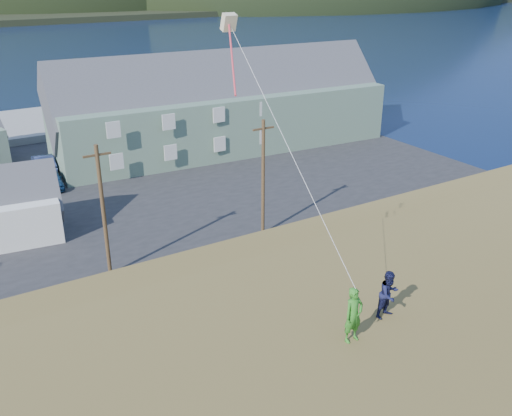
# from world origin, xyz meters

# --- Properties ---
(ground) EXTENTS (900.00, 900.00, 0.00)m
(ground) POSITION_xyz_m (0.00, 0.00, 0.00)
(ground) COLOR #0A1638
(ground) RESTS_ON ground
(grass_strip) EXTENTS (110.00, 8.00, 0.10)m
(grass_strip) POSITION_xyz_m (0.00, -2.00, 0.05)
(grass_strip) COLOR #4C3D19
(grass_strip) RESTS_ON ground
(waterfront_lot) EXTENTS (72.00, 36.00, 0.12)m
(waterfront_lot) POSITION_xyz_m (0.00, 17.00, 0.06)
(waterfront_lot) COLOR #28282B
(waterfront_lot) RESTS_ON ground
(lodge) EXTENTS (34.64, 11.79, 11.98)m
(lodge) POSITION_xyz_m (18.81, 21.42, 4.61)
(lodge) COLOR slate
(lodge) RESTS_ON waterfront_lot
(shed_white) EXTENTS (8.36, 6.05, 6.22)m
(shed_white) POSITION_xyz_m (-4.46, 10.31, 2.40)
(shed_white) COLOR white
(shed_white) RESTS_ON waterfront_lot
(utility_poles) EXTENTS (29.49, 0.24, 9.31)m
(utility_poles) POSITION_xyz_m (-2.95, 1.50, 4.43)
(utility_poles) COLOR #47331E
(utility_poles) RESTS_ON waterfront_lot
(kite_flyer_green) EXTENTS (0.66, 0.45, 1.77)m
(kite_flyer_green) POSITION_xyz_m (1.59, -18.66, 8.08)
(kite_flyer_green) COLOR #2E7F22
(kite_flyer_green) RESTS_ON hillside
(kite_flyer_navy) EXTENTS (0.84, 0.68, 1.60)m
(kite_flyer_navy) POSITION_xyz_m (3.39, -18.26, 8.00)
(kite_flyer_navy) COLOR #15183C
(kite_flyer_navy) RESTS_ON hillside
(kite_rig) EXTENTS (0.91, 3.37, 9.36)m
(kite_rig) POSITION_xyz_m (0.97, -12.66, 15.62)
(kite_rig) COLOR beige
(kite_rig) RESTS_ON ground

